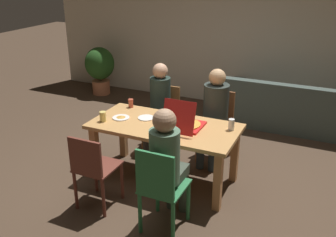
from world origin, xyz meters
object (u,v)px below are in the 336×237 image
at_px(person_1, 167,158).
at_px(plate_1, 146,118).
at_px(couch, 289,110).
at_px(potted_plant, 100,67).
at_px(chair_0, 163,112).
at_px(plate_0, 121,117).
at_px(drinking_glass_2, 231,125).
at_px(dining_table, 164,133).
at_px(drinking_glass_1, 131,103).
at_px(chair_3, 93,167).
at_px(drinking_glass_0, 103,117).
at_px(chair_2, 217,121).
at_px(pizza_box_0, 185,124).
at_px(person_0, 158,101).
at_px(chair_1, 161,187).
at_px(person_2, 214,109).

bearing_deg(person_1, plate_1, 128.53).
xyz_separation_m(couch, potted_plant, (-3.71, 0.12, 0.29)).
relative_size(chair_0, plate_0, 4.18).
relative_size(chair_0, potted_plant, 0.92).
bearing_deg(drinking_glass_2, chair_0, 149.46).
relative_size(dining_table, drinking_glass_1, 15.59).
xyz_separation_m(chair_3, drinking_glass_1, (-0.21, 1.19, 0.29)).
bearing_deg(plate_1, potted_plant, 133.95).
distance_m(drinking_glass_0, drinking_glass_2, 1.52).
relative_size(chair_2, couch, 0.44).
xyz_separation_m(dining_table, pizza_box_0, (0.25, 0.02, 0.16)).
distance_m(dining_table, drinking_glass_2, 0.79).
relative_size(chair_3, drinking_glass_0, 7.17).
xyz_separation_m(chair_2, couch, (0.75, 1.50, -0.25)).
height_order(chair_0, drinking_glass_2, chair_0).
distance_m(plate_0, drinking_glass_0, 0.23).
relative_size(person_0, couch, 0.58).
xyz_separation_m(chair_3, potted_plant, (-2.14, 3.31, 0.06)).
xyz_separation_m(dining_table, chair_1, (0.38, -0.91, -0.11)).
height_order(person_2, drinking_glass_0, person_2).
height_order(chair_1, pizza_box_0, pizza_box_0).
bearing_deg(chair_2, dining_table, -114.55).
distance_m(chair_1, pizza_box_0, 0.98).
relative_size(drinking_glass_0, drinking_glass_2, 0.93).
bearing_deg(chair_3, drinking_glass_0, 113.37).
bearing_deg(couch, dining_table, -115.97).
relative_size(plate_0, drinking_glass_0, 1.72).
xyz_separation_m(chair_3, plate_0, (-0.13, 0.81, 0.24)).
xyz_separation_m(pizza_box_0, plate_0, (-0.82, -0.05, -0.04)).
distance_m(dining_table, person_2, 0.80).
height_order(person_2, plate_0, person_2).
xyz_separation_m(person_0, plate_0, (-0.13, -0.77, 0.02)).
height_order(dining_table, chair_3, chair_3).
bearing_deg(drinking_glass_1, plate_0, -78.50).
bearing_deg(plate_0, chair_3, -80.70).
bearing_deg(plate_0, drinking_glass_2, 9.56).
xyz_separation_m(chair_0, person_1, (0.82, -1.64, 0.24)).
xyz_separation_m(chair_1, drinking_glass_0, (-1.10, 0.70, 0.28)).
relative_size(couch, potted_plant, 2.24).
distance_m(chair_2, drinking_glass_1, 1.18).
distance_m(drinking_glass_1, potted_plant, 2.87).
height_order(plate_0, plate_1, plate_0).
xyz_separation_m(plate_1, drinking_glass_1, (-0.36, 0.26, 0.05)).
xyz_separation_m(dining_table, plate_1, (-0.29, 0.09, 0.11)).
xyz_separation_m(dining_table, chair_0, (-0.44, 0.88, -0.12)).
distance_m(chair_0, person_1, 1.85).
relative_size(person_0, plate_1, 6.16).
distance_m(pizza_box_0, drinking_glass_2, 0.52).
xyz_separation_m(drinking_glass_2, couch, (0.39, 2.15, -0.52)).
relative_size(person_2, drinking_glass_1, 11.35).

